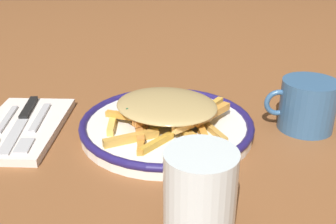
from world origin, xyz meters
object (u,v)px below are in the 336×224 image
Objects in this scene: plate at (168,126)px; water_glass at (202,196)px; knife at (25,118)px; napkin at (23,128)px; fries_heap at (168,109)px; fork at (36,126)px; coffee_mug at (308,105)px.

plate is 2.66× the size of water_glass.
knife is (0.25, -0.03, 0.00)m from plate.
water_glass is at bearing 137.90° from napkin.
fork is at bearing 2.09° from fries_heap.
plate is 1.31× the size of napkin.
fork is 0.84× the size of knife.
fries_heap is 1.33× the size of fork.
napkin is at bearing -0.93° from fries_heap.
fries_heap is 1.11× the size of knife.
water_glass is at bearing 52.93° from coffee_mug.
plate is 0.25m from knife.
water_glass reaches higher than fork.
knife is 0.40m from water_glass.
napkin is 0.02m from knife.
fork is (-0.03, 0.01, 0.01)m from napkin.
knife is at bearing -46.45° from fork.
knife is at bearing -44.00° from water_glass.
water_glass reaches higher than knife.
water_glass is (-0.04, 0.25, 0.04)m from plate.
coffee_mug is (-0.20, -0.27, -0.01)m from water_glass.
plate is at bearing 174.29° from knife.
fries_heap reaches higher than plate.
knife is 0.49m from coffee_mug.
water_glass reaches higher than napkin.
fork reaches higher than napkin.
knife is 1.73× the size of coffee_mug.
fries_heap is at bearing -82.10° from water_glass.
plate is at bearing 4.08° from coffee_mug.
napkin is at bearing 1.27° from coffee_mug.
fries_heap reaches higher than napkin.
plate is 1.25× the size of fries_heap.
water_glass is at bearing 97.90° from fries_heap.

